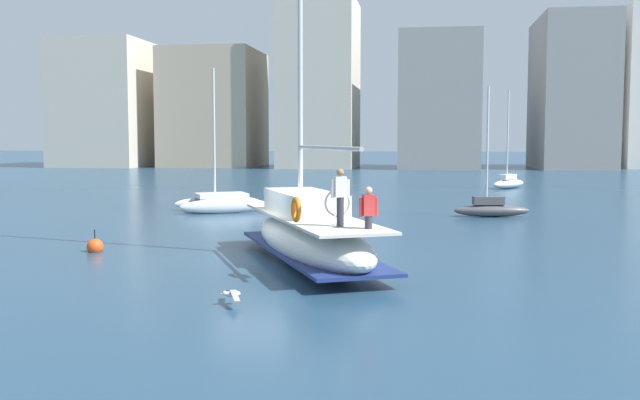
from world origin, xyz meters
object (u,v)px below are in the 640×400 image
(main_sailboat, at_px, (310,233))
(moored_catamaran, at_px, (509,182))
(mooring_buoy, at_px, (95,247))
(moored_sloop_near, at_px, (491,208))
(moored_sloop_far, at_px, (221,201))
(seagull, at_px, (232,294))

(main_sailboat, relative_size, moored_catamaran, 1.90)
(mooring_buoy, bearing_deg, moored_sloop_near, 42.73)
(moored_sloop_far, xyz_separation_m, moored_catamaran, (17.18, 20.69, -0.05))
(moored_catamaran, bearing_deg, mooring_buoy, -117.01)
(main_sailboat, height_order, moored_catamaran, main_sailboat)
(moored_catamaran, relative_size, mooring_buoy, 8.63)
(moored_sloop_far, bearing_deg, main_sailboat, -64.44)
(moored_catamaran, distance_m, mooring_buoy, 38.86)
(moored_sloop_far, height_order, moored_catamaran, moored_catamaran)
(moored_sloop_near, bearing_deg, main_sailboat, -115.34)
(moored_sloop_near, relative_size, mooring_buoy, 7.26)
(seagull, bearing_deg, main_sailboat, 81.58)
(main_sailboat, distance_m, seagull, 6.08)
(mooring_buoy, bearing_deg, moored_catamaran, 62.99)
(moored_sloop_near, relative_size, seagull, 5.38)
(moored_sloop_far, distance_m, seagull, 21.87)
(moored_sloop_far, xyz_separation_m, mooring_buoy, (-0.47, -13.92, -0.40))
(seagull, bearing_deg, moored_catamaran, 75.33)
(moored_sloop_near, bearing_deg, moored_sloop_far, 177.60)
(main_sailboat, relative_size, mooring_buoy, 16.38)
(seagull, distance_m, mooring_buoy, 9.74)
(mooring_buoy, bearing_deg, seagull, -46.19)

